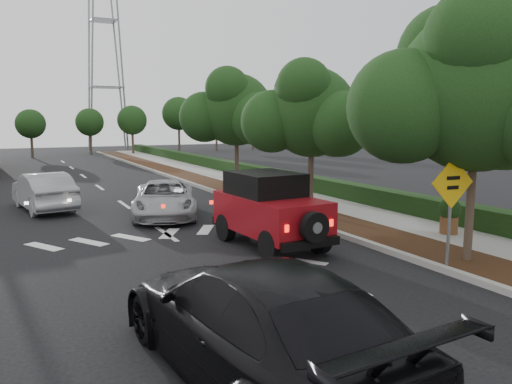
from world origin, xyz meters
TOP-DOWN VIEW (x-y plane):
  - ground at (0.00, 0.00)m, footprint 120.00×120.00m
  - curb at (4.60, 12.00)m, footprint 0.20×70.00m
  - planting_strip at (5.60, 12.00)m, footprint 1.80×70.00m
  - sidewalk at (7.50, 12.00)m, footprint 2.00×70.00m
  - hedge at (8.90, 12.00)m, footprint 0.80×70.00m
  - transmission_tower at (6.00, 48.00)m, footprint 7.00×4.00m
  - street_tree_near at (5.60, -0.50)m, footprint 3.80×3.80m
  - street_tree_mid at (5.60, 6.50)m, footprint 3.20×3.20m
  - street_tree_far at (5.60, 13.00)m, footprint 3.40×3.40m
  - red_jeep at (2.14, 3.39)m, footprint 1.99×4.09m
  - silver_suv_ahead at (0.78, 8.76)m, footprint 3.43×5.12m
  - black_suv_oncoming at (-1.40, -2.98)m, footprint 2.66×5.80m
  - silver_sedan_oncoming at (-3.05, 12.20)m, footprint 2.25×4.65m
  - speed_hump_sign at (4.80, -0.63)m, footprint 1.19×0.13m
  - terracotta_planter at (7.45, 1.75)m, footprint 0.65×0.65m

SIDE VIEW (x-z plane):
  - ground at x=0.00m, z-range 0.00..0.00m
  - transmission_tower at x=6.00m, z-range -14.00..14.00m
  - street_tree_near at x=5.60m, z-range -2.96..2.96m
  - street_tree_mid at x=5.60m, z-range -2.66..2.66m
  - street_tree_far at x=5.60m, z-range -2.81..2.81m
  - planting_strip at x=5.60m, z-range 0.00..0.12m
  - sidewalk at x=7.50m, z-range 0.00..0.12m
  - curb at x=4.60m, z-range 0.00..0.15m
  - hedge at x=8.90m, z-range 0.00..0.80m
  - silver_suv_ahead at x=0.78m, z-range 0.00..1.30m
  - silver_sedan_oncoming at x=-3.05m, z-range 0.00..1.47m
  - terracotta_planter at x=7.45m, z-range 0.20..1.34m
  - black_suv_oncoming at x=-1.40m, z-range 0.00..1.64m
  - red_jeep at x=2.14m, z-range 0.02..2.07m
  - speed_hump_sign at x=4.80m, z-range 0.49..3.03m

